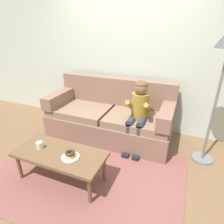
{
  "coord_description": "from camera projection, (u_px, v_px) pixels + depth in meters",
  "views": [
    {
      "loc": [
        1.05,
        -1.91,
        1.82
      ],
      "look_at": [
        0.09,
        0.45,
        0.65
      ],
      "focal_mm": 30.34,
      "sensor_mm": 36.0,
      "label": 1
    }
  ],
  "objects": [
    {
      "name": "person_child",
      "position": [
        139.0,
        110.0,
        2.84
      ],
      "size": [
        0.34,
        0.58,
        1.1
      ],
      "color": "olive",
      "rests_on": "ground"
    },
    {
      "name": "donut_second",
      "position": [
        70.0,
        153.0,
        2.19
      ],
      "size": [
        0.15,
        0.15,
        0.04
      ],
      "primitive_type": "torus",
      "rotation": [
        0.0,
        0.0,
        0.28
      ],
      "color": "#422619",
      "rests_on": "donut"
    },
    {
      "name": "plate",
      "position": [
        71.0,
        157.0,
        2.21
      ],
      "size": [
        0.21,
        0.21,
        0.01
      ],
      "primitive_type": "cylinder",
      "color": "white",
      "rests_on": "coffee_table"
    },
    {
      "name": "donut",
      "position": [
        70.0,
        155.0,
        2.2
      ],
      "size": [
        0.13,
        0.13,
        0.04
      ],
      "primitive_type": "torus",
      "rotation": [
        0.0,
        0.0,
        1.5
      ],
      "color": "tan",
      "rests_on": "plate"
    },
    {
      "name": "coffee_table",
      "position": [
        60.0,
        156.0,
        2.32
      ],
      "size": [
        1.13,
        0.51,
        0.41
      ],
      "color": "brown",
      "rests_on": "ground"
    },
    {
      "name": "toy_controller",
      "position": [
        64.0,
        152.0,
        2.95
      ],
      "size": [
        0.23,
        0.09,
        0.05
      ],
      "rotation": [
        0.0,
        0.0,
        -0.57
      ],
      "color": "blue",
      "rests_on": "ground"
    },
    {
      "name": "area_rug",
      "position": [
        86.0,
        175.0,
        2.52
      ],
      "size": [
        2.49,
        1.75,
        0.01
      ],
      "primitive_type": "cube",
      "color": "brown",
      "rests_on": "ground"
    },
    {
      "name": "couch",
      "position": [
        110.0,
        117.0,
        3.34
      ],
      "size": [
        2.12,
        0.9,
        0.98
      ],
      "color": "#846051",
      "rests_on": "ground"
    },
    {
      "name": "wall_back",
      "position": [
        128.0,
        52.0,
        3.33
      ],
      "size": [
        8.0,
        0.1,
        2.8
      ],
      "primitive_type": "cube",
      "color": "beige",
      "rests_on": "ground"
    },
    {
      "name": "mug",
      "position": [
        40.0,
        145.0,
        2.37
      ],
      "size": [
        0.08,
        0.08,
        0.09
      ],
      "primitive_type": "cylinder",
      "color": "silver",
      "rests_on": "coffee_table"
    },
    {
      "name": "ground",
      "position": [
        95.0,
        164.0,
        2.73
      ],
      "size": [
        10.0,
        10.0,
        0.0
      ],
      "primitive_type": "plane",
      "color": "brown"
    }
  ]
}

